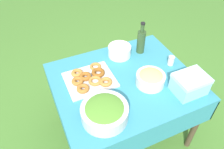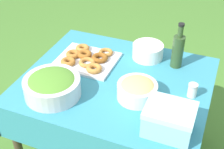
{
  "view_description": "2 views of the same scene",
  "coord_description": "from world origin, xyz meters",
  "px_view_note": "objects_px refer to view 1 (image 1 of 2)",
  "views": [
    {
      "loc": [
        0.6,
        1.08,
        1.93
      ],
      "look_at": [
        0.08,
        -0.07,
        0.74
      ],
      "focal_mm": 35.0,
      "sensor_mm": 36.0,
      "label": 1
    },
    {
      "loc": [
        -0.53,
        1.4,
        1.83
      ],
      "look_at": [
        0.02,
        0.01,
        0.74
      ],
      "focal_mm": 50.0,
      "sensor_mm": 36.0,
      "label": 2
    }
  ],
  "objects_px": {
    "pasta_bowl": "(151,78)",
    "olive_oil_bottle": "(141,41)",
    "salad_bowl": "(105,111)",
    "plate_stack": "(120,51)",
    "cooler_box": "(190,84)",
    "donut_platter": "(90,79)"
  },
  "relations": [
    {
      "from": "pasta_bowl",
      "to": "olive_oil_bottle",
      "type": "bearing_deg",
      "value": -108.9
    },
    {
      "from": "cooler_box",
      "to": "olive_oil_bottle",
      "type": "bearing_deg",
      "value": -81.48
    },
    {
      "from": "salad_bowl",
      "to": "plate_stack",
      "type": "distance_m",
      "value": 0.69
    },
    {
      "from": "pasta_bowl",
      "to": "cooler_box",
      "type": "distance_m",
      "value": 0.29
    },
    {
      "from": "donut_platter",
      "to": "olive_oil_bottle",
      "type": "height_order",
      "value": "olive_oil_bottle"
    },
    {
      "from": "donut_platter",
      "to": "cooler_box",
      "type": "relative_size",
      "value": 1.6
    },
    {
      "from": "salad_bowl",
      "to": "olive_oil_bottle",
      "type": "xyz_separation_m",
      "value": [
        -0.58,
        -0.54,
        0.05
      ]
    },
    {
      "from": "donut_platter",
      "to": "olive_oil_bottle",
      "type": "relative_size",
      "value": 1.27
    },
    {
      "from": "salad_bowl",
      "to": "plate_stack",
      "type": "relative_size",
      "value": 1.57
    },
    {
      "from": "cooler_box",
      "to": "pasta_bowl",
      "type": "bearing_deg",
      "value": -40.19
    },
    {
      "from": "cooler_box",
      "to": "donut_platter",
      "type": "bearing_deg",
      "value": -32.73
    },
    {
      "from": "pasta_bowl",
      "to": "cooler_box",
      "type": "xyz_separation_m",
      "value": [
        -0.22,
        0.19,
        0.02
      ]
    },
    {
      "from": "salad_bowl",
      "to": "donut_platter",
      "type": "distance_m",
      "value": 0.38
    },
    {
      "from": "plate_stack",
      "to": "pasta_bowl",
      "type": "bearing_deg",
      "value": 98.57
    },
    {
      "from": "salad_bowl",
      "to": "pasta_bowl",
      "type": "bearing_deg",
      "value": -161.21
    },
    {
      "from": "salad_bowl",
      "to": "donut_platter",
      "type": "height_order",
      "value": "salad_bowl"
    },
    {
      "from": "pasta_bowl",
      "to": "olive_oil_bottle",
      "type": "xyz_separation_m",
      "value": [
        -0.13,
        -0.39,
        0.06
      ]
    },
    {
      "from": "donut_platter",
      "to": "olive_oil_bottle",
      "type": "bearing_deg",
      "value": -163.01
    },
    {
      "from": "salad_bowl",
      "to": "pasta_bowl",
      "type": "relative_size",
      "value": 1.42
    },
    {
      "from": "olive_oil_bottle",
      "to": "cooler_box",
      "type": "distance_m",
      "value": 0.58
    },
    {
      "from": "plate_stack",
      "to": "cooler_box",
      "type": "height_order",
      "value": "cooler_box"
    },
    {
      "from": "pasta_bowl",
      "to": "donut_platter",
      "type": "xyz_separation_m",
      "value": [
        0.42,
        -0.22,
        -0.04
      ]
    }
  ]
}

